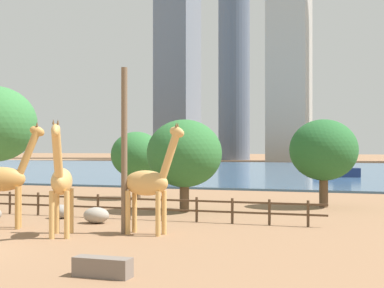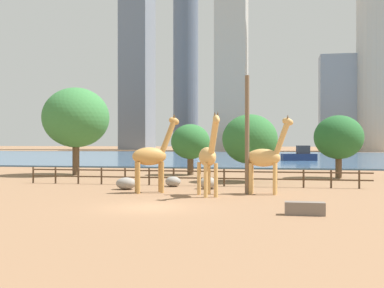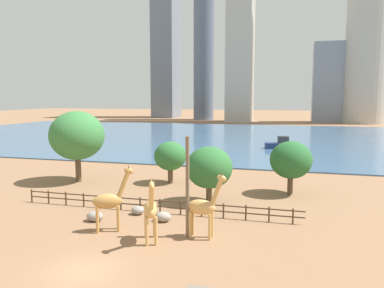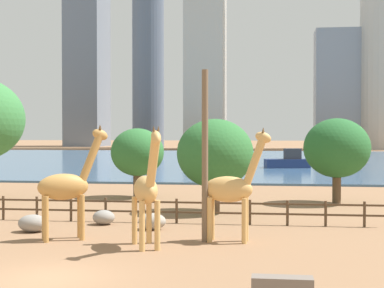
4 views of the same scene
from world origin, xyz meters
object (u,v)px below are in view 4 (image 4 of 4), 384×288
object	(u,v)px
giraffe_young	(67,186)
boat_ferry	(288,161)
giraffe_tall	(232,189)
boulder_small	(152,221)
giraffe_companion	(147,190)
feeding_trough	(282,287)
boulder_by_pole	(33,223)
tree_left_large	(337,148)
tree_center_broad	(137,153)
boulder_near_fence	(104,217)
tree_right_tall	(215,154)
utility_pole	(205,156)

from	to	relation	value
giraffe_young	boat_ferry	world-z (taller)	giraffe_young
giraffe_tall	boulder_small	world-z (taller)	giraffe_tall
giraffe_companion	feeding_trough	world-z (taller)	giraffe_companion
boulder_by_pole	boulder_small	bearing A→B (deg)	14.03
tree_left_large	tree_center_broad	xyz separation A→B (m)	(-14.04, 1.65, -0.42)
tree_left_large	boulder_by_pole	bearing A→B (deg)	-139.95
giraffe_tall	boulder_near_fence	xyz separation A→B (m)	(-6.90, 3.89, -1.96)
boulder_small	tree_left_large	distance (m)	16.04
feeding_trough	giraffe_tall	bearing A→B (deg)	103.46
boulder_by_pole	tree_left_large	size ratio (longest dim) A/B	0.25
giraffe_tall	giraffe_companion	world-z (taller)	giraffe_companion
tree_right_tall	utility_pole	bearing A→B (deg)	-87.53
boulder_near_fence	boulder_by_pole	distance (m)	3.80
boulder_small	tree_center_broad	size ratio (longest dim) A/B	0.27
boulder_by_pole	boulder_near_fence	bearing A→B (deg)	43.22
boulder_by_pole	boulder_small	xyz separation A→B (m)	(5.58, 1.39, -0.01)
boulder_near_fence	feeding_trough	distance (m)	15.18
boulder_by_pole	boulder_small	distance (m)	5.75
tree_left_large	tree_right_tall	world-z (taller)	tree_left_large
boulder_by_pole	utility_pole	bearing A→B (deg)	-9.65
giraffe_tall	boulder_near_fence	size ratio (longest dim) A/B	4.37
giraffe_tall	giraffe_young	world-z (taller)	giraffe_young
boulder_near_fence	tree_left_large	bearing A→B (deg)	39.33
boat_ferry	tree_center_broad	bearing A→B (deg)	58.10
boulder_near_fence	tree_left_large	xyz separation A→B (m)	(13.05, 10.69, 3.33)
giraffe_companion	boulder_near_fence	world-z (taller)	giraffe_companion
giraffe_young	utility_pole	distance (m)	6.32
boulder_near_fence	boulder_by_pole	world-z (taller)	boulder_by_pole
feeding_trough	boulder_small	bearing A→B (deg)	118.85
giraffe_companion	giraffe_tall	bearing A→B (deg)	94.18
giraffe_companion	tree_right_tall	bearing A→B (deg)	146.41
boulder_near_fence	boulder_small	distance (m)	3.06
boulder_near_fence	tree_right_tall	xyz separation A→B (m)	(5.34, 5.27, 3.15)
feeding_trough	boat_ferry	xyz separation A→B (m)	(2.07, 58.00, 0.73)
utility_pole	boulder_small	distance (m)	5.29
tree_center_broad	giraffe_young	bearing A→B (deg)	-88.04
utility_pole	tree_left_large	bearing A→B (deg)	63.62
boulder_by_pole	tree_right_tall	size ratio (longest dim) A/B	0.26
giraffe_young	boulder_small	size ratio (longest dim) A/B	3.77
giraffe_companion	feeding_trough	distance (m)	8.77
giraffe_tall	giraffe_young	size ratio (longest dim) A/B	0.98
boulder_by_pole	tree_left_large	xyz separation A→B (m)	(15.82, 13.30, 3.29)
boulder_small	tree_center_broad	distance (m)	14.37
tree_right_tall	boat_ferry	world-z (taller)	tree_right_tall
tree_center_broad	tree_right_tall	size ratio (longest dim) A/B	0.91
giraffe_young	boulder_near_fence	distance (m)	4.82
giraffe_companion	tree_right_tall	xyz separation A→B (m)	(1.85, 11.00, 1.11)
tree_left_large	boat_ferry	bearing A→B (deg)	93.38
giraffe_young	feeding_trough	xyz separation A→B (m)	(9.33, -7.93, -2.10)
utility_pole	tree_left_large	distance (m)	16.46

